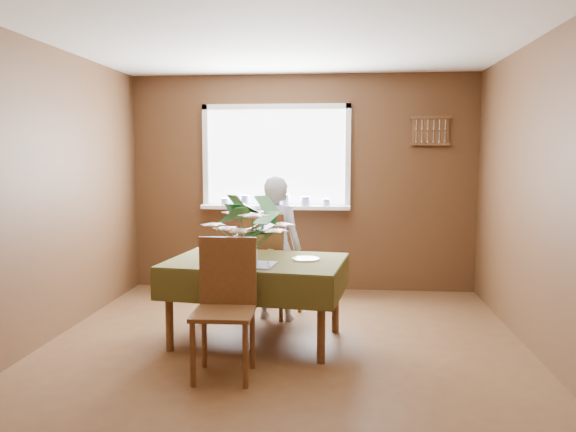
# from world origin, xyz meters

# --- Properties ---
(floor) EXTENTS (4.50, 4.50, 0.00)m
(floor) POSITION_xyz_m (0.00, 0.00, 0.00)
(floor) COLOR #51321B
(floor) RESTS_ON ground
(ceiling) EXTENTS (4.50, 4.50, 0.00)m
(ceiling) POSITION_xyz_m (0.00, 0.00, 2.50)
(ceiling) COLOR white
(ceiling) RESTS_ON wall_back
(wall_back) EXTENTS (4.00, 0.00, 4.00)m
(wall_back) POSITION_xyz_m (0.00, 2.25, 1.25)
(wall_back) COLOR brown
(wall_back) RESTS_ON floor
(wall_front) EXTENTS (4.00, 0.00, 4.00)m
(wall_front) POSITION_xyz_m (0.00, -2.25, 1.25)
(wall_front) COLOR brown
(wall_front) RESTS_ON floor
(wall_left) EXTENTS (0.00, 4.50, 4.50)m
(wall_left) POSITION_xyz_m (-2.00, 0.00, 1.25)
(wall_left) COLOR brown
(wall_left) RESTS_ON floor
(wall_right) EXTENTS (0.00, 4.50, 4.50)m
(wall_right) POSITION_xyz_m (2.00, 0.00, 1.25)
(wall_right) COLOR brown
(wall_right) RESTS_ON floor
(window_assembly) EXTENTS (1.72, 0.20, 1.22)m
(window_assembly) POSITION_xyz_m (-0.30, 2.20, 1.35)
(window_assembly) COLOR white
(window_assembly) RESTS_ON wall_back
(spoon_rack) EXTENTS (0.44, 0.05, 0.33)m
(spoon_rack) POSITION_xyz_m (1.45, 2.22, 1.85)
(spoon_rack) COLOR brown
(spoon_rack) RESTS_ON wall_back
(dining_table) EXTENTS (1.57, 1.17, 0.71)m
(dining_table) POSITION_xyz_m (-0.25, 0.32, 0.62)
(dining_table) COLOR brown
(dining_table) RESTS_ON floor
(chair_far) EXTENTS (0.58, 0.58, 1.03)m
(chair_far) POSITION_xyz_m (-0.23, 1.06, 0.56)
(chair_far) COLOR brown
(chair_far) RESTS_ON floor
(chair_near) EXTENTS (0.43, 0.43, 0.98)m
(chair_near) POSITION_xyz_m (-0.36, -0.39, 0.53)
(chair_near) COLOR brown
(chair_near) RESTS_ON floor
(seated_woman) EXTENTS (0.55, 0.41, 1.39)m
(seated_woman) POSITION_xyz_m (-0.16, 0.99, 0.69)
(seated_woman) COLOR white
(seated_woman) RESTS_ON floor
(flower_bouquet) EXTENTS (0.59, 0.59, 0.51)m
(flower_bouquet) POSITION_xyz_m (-0.27, 0.14, 1.03)
(flower_bouquet) COLOR white
(flower_bouquet) RESTS_ON dining_table
(side_plate) EXTENTS (0.28, 0.28, 0.01)m
(side_plate) POSITION_xyz_m (0.17, 0.35, 0.71)
(side_plate) COLOR white
(side_plate) RESTS_ON dining_table
(table_knife) EXTENTS (0.06, 0.22, 0.00)m
(table_knife) POSITION_xyz_m (-0.11, 0.07, 0.71)
(table_knife) COLOR silver
(table_knife) RESTS_ON dining_table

